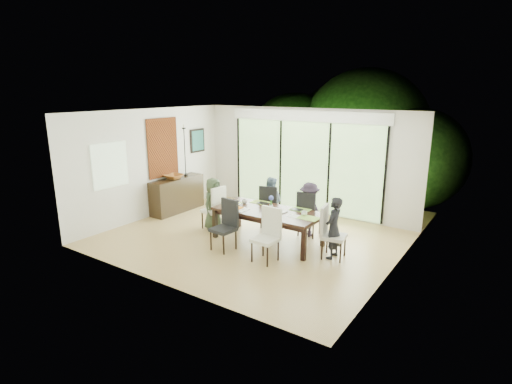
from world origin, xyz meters
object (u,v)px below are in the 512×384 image
Objects in this scene: chair_near_right at (265,236)px; cup_c at (304,213)px; chair_far_right at (309,213)px; person_left_end at (213,204)px; laptop at (232,204)px; bowl at (174,177)px; chair_far_left at (271,206)px; cup_b at (271,211)px; chair_left_end at (213,207)px; chair_right_end at (334,233)px; cup_a at (245,201)px; table_top at (268,211)px; person_far_left at (271,202)px; person_far_right at (309,209)px; sideboard at (177,195)px; vase at (271,207)px; chair_near_left at (223,226)px; person_right_end at (334,228)px.

cup_c is (0.30, 0.97, 0.23)m from chair_near_right.
person_left_end reaches higher than chair_far_right.
laptop is 2.38m from bowl.
cup_b is (0.60, -0.95, 0.23)m from chair_far_left.
chair_left_end is 3.00m from chair_right_end.
table_top is at bearing -12.09° from cup_a.
bowl is (-2.71, -0.41, 0.35)m from person_far_left.
laptop is at bearing 42.41° from person_far_right.
cup_b is 0.06× the size of sideboard.
person_far_right is (0.00, -0.02, 0.09)m from chair_far_right.
laptop is at bearing -12.76° from bowl.
chair_left_end is (-1.50, -0.00, -0.16)m from table_top.
cup_c is 3.98m from bowl.
table_top is 2.18× the size of chair_right_end.
vase is at bearing -88.06° from person_left_end.
person_left_end is at bearing 143.53° from chair_near_left.
person_far_right is (-0.95, 0.83, 0.09)m from chair_right_end.
chair_right_end is 2.18m from chair_near_left.
person_far_left is 3.91× the size of laptop.
person_right_end is at bearing 96.57° from chair_left_end.
chair_far_left is at bearing -50.40° from person_left_end.
cup_c is at bearing 75.67° from chair_near_right.
bowl is (-2.46, 0.27, 0.21)m from cup_a.
cup_c is at bearing 72.87° from chair_right_end.
chair_left_end is 0.85m from cup_a.
chair_near_left is 2.17× the size of bowl.
person_left_end is 10.40× the size of cup_c.
person_far_right is at bearing 39.86° from chair_right_end.
vase is 1.20× the size of cup_b.
cup_c is (1.65, 0.20, 0.03)m from laptop.
cup_b is at bearing -33.69° from table_top.
chair_right_end is 0.85× the size of person_left_end.
cup_b is at bearing 93.10° from chair_left_end.
chair_near_left is at bearing 104.51° from chair_right_end.
vase is at bearing 116.08° from person_far_left.
cup_b is (0.10, -0.15, -0.01)m from vase.
chair_far_left is at bearing 70.35° from cup_a.
person_far_left is at bearing 93.44° from chair_near_left.
chair_far_left reaches higher than laptop.
chair_right_end reaches higher than table_top.
chair_near_right is 9.17× the size of vase.
bowl reaches higher than vase.
chair_right_end reaches higher than vase.
vase is (1.55, 0.05, 0.24)m from chair_left_end.
cup_a is 1.24× the size of cup_b.
cup_a is at bearing -8.63° from sideboard.
person_far_left is at bearing 122.06° from chair_near_right.
cup_b is at bearing 64.98° from chair_far_right.
chair_near_left is at bearing -27.63° from sideboard.
laptop is 3.30× the size of cup_b.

